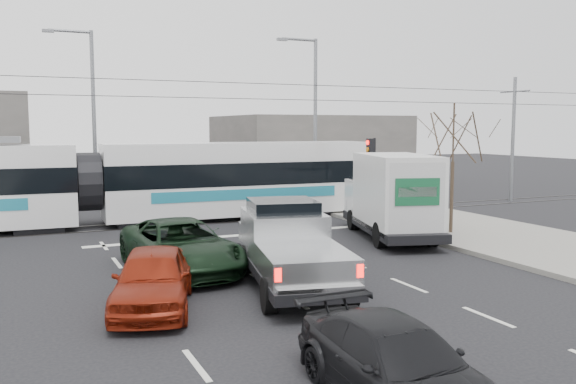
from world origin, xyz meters
name	(u,v)px	position (x,y,z in m)	size (l,w,h in m)	color
ground	(303,268)	(0.00, 0.00, 0.00)	(120.00, 120.00, 0.00)	black
sidewalk_right	(527,242)	(9.00, 0.00, 0.07)	(6.00, 60.00, 0.15)	gray
rails	(206,221)	(0.00, 10.00, 0.01)	(60.00, 1.60, 0.03)	#33302D
building_right	(308,150)	(12.00, 24.00, 2.50)	(12.00, 10.00, 5.00)	slate
bare_tree	(453,138)	(7.60, 2.50, 3.79)	(2.40, 2.40, 5.00)	#47382B
traffic_signal	(372,161)	(6.47, 6.50, 2.74)	(0.44, 0.44, 3.60)	black
street_lamp_near	(312,111)	(7.31, 14.00, 5.11)	(2.38, 0.25, 9.00)	slate
street_lamp_far	(90,109)	(-4.19, 16.00, 5.11)	(2.38, 0.25, 9.00)	slate
catenary	(205,135)	(0.00, 10.00, 3.88)	(60.00, 0.20, 7.00)	black
tram	(88,183)	(-5.00, 10.53, 1.85)	(25.67, 3.45, 5.23)	white
silver_pickup	(289,245)	(-1.22, -1.64, 1.10)	(3.32, 6.40, 2.21)	black
box_truck	(392,197)	(5.18, 3.00, 1.59)	(3.92, 6.79, 3.21)	black
navy_pickup	(384,210)	(5.53, 4.03, 0.94)	(2.19, 4.68, 1.90)	black
green_car	(181,246)	(-3.45, 1.09, 0.76)	(2.51, 5.45, 1.52)	black
red_car	(153,279)	(-4.98, -2.31, 0.72)	(1.71, 4.24, 1.45)	maroon
dark_car	(397,365)	(-2.63, -8.76, 0.63)	(1.76, 4.34, 1.26)	black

